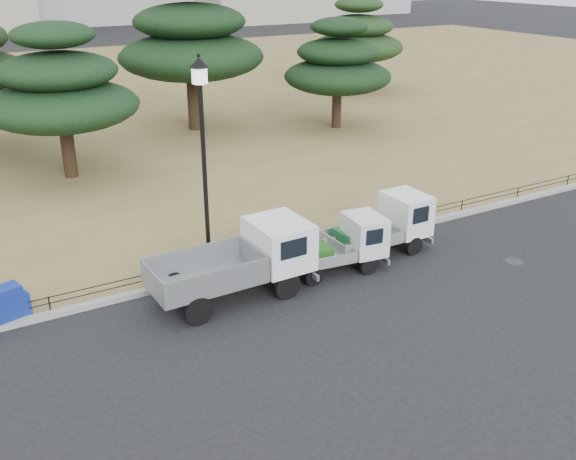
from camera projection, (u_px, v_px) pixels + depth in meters
ground at (323, 295)px, 18.43m from camera, size 220.00×220.00×0.00m
lawn at (75, 102)px, 42.84m from camera, size 120.00×56.00×0.15m
curb at (279, 259)px, 20.48m from camera, size 120.00×0.25×0.16m
truck_large at (241, 260)px, 18.01m from camera, size 4.66×1.96×2.02m
truck_kei_front at (342, 245)px, 19.64m from camera, size 3.28×1.68×1.66m
truck_kei_rear at (385, 226)px, 20.82m from camera, size 3.54×1.58×1.84m
street_lamp at (202, 132)px, 17.98m from camera, size 0.57×0.57×6.34m
pipe_fence at (276, 247)px, 20.45m from camera, size 38.00×0.04×0.40m
manhole at (514, 262)px, 20.45m from camera, size 0.60×0.60×0.01m
pine_center_left at (60, 90)px, 26.56m from camera, size 6.40×6.40×6.50m
pine_center_right at (191, 41)px, 34.00m from camera, size 7.75×7.75×8.23m
pine_east_near at (338, 65)px, 34.88m from camera, size 5.89×5.89×5.95m
pine_east_far at (358, 38)px, 44.72m from camera, size 6.40×6.40×6.43m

